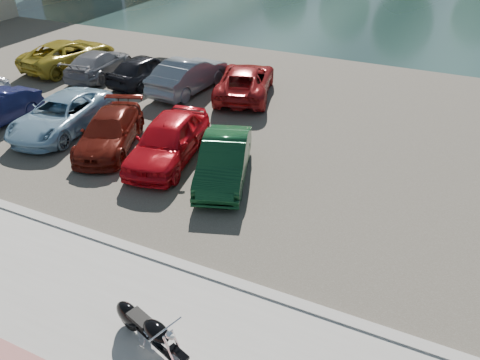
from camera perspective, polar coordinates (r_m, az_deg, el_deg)
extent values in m
plane|color=#595447|center=(10.68, -11.72, -17.44)|extent=(200.00, 200.00, 0.00)
cube|color=#9F9C95|center=(11.75, -6.08, -10.71)|extent=(60.00, 0.30, 0.14)
cube|color=#48433A|center=(18.72, 8.00, 6.41)|extent=(60.00, 18.00, 0.04)
torus|color=black|center=(10.39, -13.50, -15.91)|extent=(0.68, 0.32, 0.68)
cylinder|color=#B2B2B7|center=(10.39, -13.50, -15.91)|extent=(0.46, 0.20, 0.46)
cylinder|color=silver|center=(9.27, -8.57, -20.02)|extent=(0.32, 0.15, 0.63)
cylinder|color=silver|center=(9.34, -7.57, -19.35)|extent=(0.32, 0.15, 0.63)
cylinder|color=silver|center=(9.11, -9.06, -17.50)|extent=(0.27, 0.72, 0.04)
sphere|color=silver|center=(9.12, -8.60, -18.17)|extent=(0.20, 0.20, 0.16)
sphere|color=silver|center=(9.08, -8.30, -18.42)|extent=(0.14, 0.14, 0.11)
cube|color=black|center=(9.23, -7.48, -20.16)|extent=(0.47, 0.27, 0.06)
cube|color=black|center=(9.95, -10.58, -18.73)|extent=(1.17, 0.47, 0.08)
cube|color=silver|center=(9.93, -10.80, -18.31)|extent=(0.53, 0.44, 0.34)
cylinder|color=silver|center=(9.72, -10.55, -17.89)|extent=(0.29, 0.25, 0.27)
cylinder|color=silver|center=(9.83, -11.29, -17.24)|extent=(0.29, 0.25, 0.27)
ellipsoid|color=black|center=(9.52, -10.15, -17.66)|extent=(0.76, 0.55, 0.32)
cube|color=black|center=(9.87, -12.09, -16.17)|extent=(0.61, 0.44, 0.10)
ellipsoid|color=black|center=(10.27, -13.42, -15.61)|extent=(0.80, 0.54, 0.50)
cube|color=black|center=(10.35, -13.54, -15.73)|extent=(0.44, 0.30, 0.30)
cylinder|color=silver|center=(10.25, -11.06, -17.37)|extent=(1.07, 0.43, 0.09)
cylinder|color=silver|center=(10.19, -11.11, -17.07)|extent=(1.07, 0.43, 0.09)
cylinder|color=#B2B2B7|center=(10.09, -11.89, -19.32)|extent=(0.07, 0.14, 0.22)
imported|color=#8FB6D0|center=(19.21, -20.99, 7.44)|extent=(2.74, 4.94, 1.31)
imported|color=#5A140C|center=(17.38, -15.62, 5.72)|extent=(3.09, 4.55, 1.22)
imported|color=red|center=(16.03, -8.76, 4.88)|extent=(2.53, 4.70, 1.52)
imported|color=#103C1E|center=(14.80, -1.97, 2.43)|extent=(2.65, 4.29, 1.33)
imported|color=gold|center=(26.53, -20.16, 14.23)|extent=(2.91, 5.35, 1.42)
imported|color=gray|center=(24.77, -16.81, 13.43)|extent=(2.39, 4.58, 1.27)
imported|color=black|center=(23.25, -11.50, 13.11)|extent=(2.16, 4.23, 1.38)
imported|color=slate|center=(21.96, -6.28, 12.62)|extent=(1.91, 4.67, 1.51)
imported|color=maroon|center=(21.33, 0.63, 12.00)|extent=(3.53, 5.32, 1.36)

